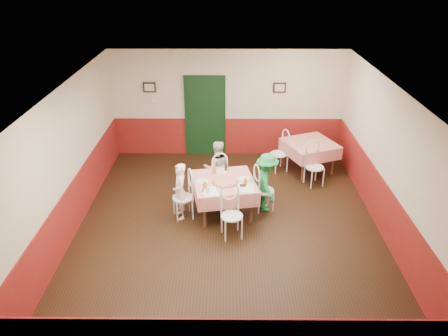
{
  "coord_description": "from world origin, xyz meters",
  "views": [
    {
      "loc": [
        -0.03,
        -7.35,
        4.93
      ],
      "look_at": [
        -0.09,
        0.47,
        1.05
      ],
      "focal_mm": 35.0,
      "sensor_mm": 36.0,
      "label": 1
    }
  ],
  "objects_px": {
    "chair_second_b": "(315,167)",
    "wallet": "(243,185)",
    "main_table": "(224,197)",
    "chair_far": "(217,175)",
    "diner_left": "(180,191)",
    "second_table": "(309,157)",
    "chair_right": "(264,191)",
    "pizza": "(225,182)",
    "chair_left": "(183,198)",
    "glass_c": "(214,170)",
    "beer_bottle": "(226,167)",
    "chair_second_a": "(279,154)",
    "glass_a": "(205,185)",
    "glass_b": "(245,182)",
    "diner_right": "(267,182)",
    "diner_far": "(217,167)",
    "chair_near": "(232,216)"
  },
  "relations": [
    {
      "from": "chair_second_a",
      "to": "diner_left",
      "type": "distance_m",
      "value": 3.11
    },
    {
      "from": "beer_bottle",
      "to": "glass_c",
      "type": "bearing_deg",
      "value": -157.22
    },
    {
      "from": "glass_a",
      "to": "diner_left",
      "type": "xyz_separation_m",
      "value": [
        -0.51,
        0.15,
        -0.22
      ]
    },
    {
      "from": "chair_far",
      "to": "chair_near",
      "type": "xyz_separation_m",
      "value": [
        0.31,
        -1.67,
        0.0
      ]
    },
    {
      "from": "glass_b",
      "to": "chair_second_a",
      "type": "bearing_deg",
      "value": 67.02
    },
    {
      "from": "second_table",
      "to": "wallet",
      "type": "height_order",
      "value": "wallet"
    },
    {
      "from": "glass_a",
      "to": "diner_right",
      "type": "bearing_deg",
      "value": 20.83
    },
    {
      "from": "main_table",
      "to": "diner_far",
      "type": "bearing_deg",
      "value": 100.43
    },
    {
      "from": "chair_second_a",
      "to": "diner_left",
      "type": "xyz_separation_m",
      "value": [
        -2.23,
        -2.17,
        0.15
      ]
    },
    {
      "from": "beer_bottle",
      "to": "diner_far",
      "type": "bearing_deg",
      "value": 114.27
    },
    {
      "from": "chair_far",
      "to": "diner_left",
      "type": "height_order",
      "value": "diner_left"
    },
    {
      "from": "chair_near",
      "to": "diner_right",
      "type": "distance_m",
      "value": 1.25
    },
    {
      "from": "chair_right",
      "to": "chair_far",
      "type": "xyz_separation_m",
      "value": [
        -0.99,
        0.68,
        0.0
      ]
    },
    {
      "from": "pizza",
      "to": "chair_second_a",
      "type": "bearing_deg",
      "value": 57.54
    },
    {
      "from": "pizza",
      "to": "beer_bottle",
      "type": "xyz_separation_m",
      "value": [
        0.02,
        0.52,
        0.09
      ]
    },
    {
      "from": "beer_bottle",
      "to": "diner_left",
      "type": "distance_m",
      "value": 1.13
    },
    {
      "from": "pizza",
      "to": "glass_a",
      "type": "xyz_separation_m",
      "value": [
        -0.39,
        -0.24,
        0.05
      ]
    },
    {
      "from": "main_table",
      "to": "wallet",
      "type": "height_order",
      "value": "wallet"
    },
    {
      "from": "chair_second_b",
      "to": "wallet",
      "type": "height_order",
      "value": "chair_second_b"
    },
    {
      "from": "beer_bottle",
      "to": "diner_left",
      "type": "height_order",
      "value": "diner_left"
    },
    {
      "from": "chair_second_a",
      "to": "glass_b",
      "type": "distance_m",
      "value": 2.39
    },
    {
      "from": "main_table",
      "to": "chair_second_b",
      "type": "height_order",
      "value": "chair_second_b"
    },
    {
      "from": "glass_b",
      "to": "wallet",
      "type": "height_order",
      "value": "glass_b"
    },
    {
      "from": "diner_right",
      "to": "diner_left",
      "type": "bearing_deg",
      "value": 93.1
    },
    {
      "from": "beer_bottle",
      "to": "second_table",
      "type": "bearing_deg",
      "value": 37.26
    },
    {
      "from": "glass_a",
      "to": "glass_b",
      "type": "distance_m",
      "value": 0.81
    },
    {
      "from": "chair_near",
      "to": "main_table",
      "type": "bearing_deg",
      "value": 87.47
    },
    {
      "from": "chair_left",
      "to": "glass_b",
      "type": "distance_m",
      "value": 1.31
    },
    {
      "from": "second_table",
      "to": "chair_right",
      "type": "bearing_deg",
      "value": -124.19
    },
    {
      "from": "chair_left",
      "to": "diner_left",
      "type": "height_order",
      "value": "diner_left"
    },
    {
      "from": "diner_left",
      "to": "diner_right",
      "type": "xyz_separation_m",
      "value": [
        1.77,
        0.33,
        0.04
      ]
    },
    {
      "from": "wallet",
      "to": "diner_right",
      "type": "relative_size",
      "value": 0.09
    },
    {
      "from": "chair_left",
      "to": "glass_c",
      "type": "distance_m",
      "value": 0.89
    },
    {
      "from": "main_table",
      "to": "pizza",
      "type": "xyz_separation_m",
      "value": [
        0.02,
        -0.08,
        0.4
      ]
    },
    {
      "from": "second_table",
      "to": "diner_left",
      "type": "height_order",
      "value": "diner_left"
    },
    {
      "from": "pizza",
      "to": "chair_near",
      "type": "bearing_deg",
      "value": -80.03
    },
    {
      "from": "second_table",
      "to": "diner_right",
      "type": "relative_size",
      "value": 0.88
    },
    {
      "from": "chair_right",
      "to": "chair_far",
      "type": "bearing_deg",
      "value": 40.59
    },
    {
      "from": "chair_second_a",
      "to": "glass_a",
      "type": "relative_size",
      "value": 6.77
    },
    {
      "from": "chair_second_b",
      "to": "glass_b",
      "type": "relative_size",
      "value": 6.93
    },
    {
      "from": "main_table",
      "to": "beer_bottle",
      "type": "xyz_separation_m",
      "value": [
        0.04,
        0.44,
        0.49
      ]
    },
    {
      "from": "chair_far",
      "to": "second_table",
      "type": "bearing_deg",
      "value": -172.29
    },
    {
      "from": "chair_near",
      "to": "glass_b",
      "type": "height_order",
      "value": "chair_near"
    },
    {
      "from": "glass_c",
      "to": "wallet",
      "type": "relative_size",
      "value": 1.32
    },
    {
      "from": "chair_far",
      "to": "chair_second_a",
      "type": "height_order",
      "value": "same"
    },
    {
      "from": "pizza",
      "to": "glass_a",
      "type": "height_order",
      "value": "glass_a"
    },
    {
      "from": "chair_near",
      "to": "glass_c",
      "type": "relative_size",
      "value": 6.19
    },
    {
      "from": "second_table",
      "to": "chair_second_b",
      "type": "relative_size",
      "value": 1.24
    },
    {
      "from": "glass_a",
      "to": "pizza",
      "type": "bearing_deg",
      "value": 31.44
    },
    {
      "from": "chair_second_a",
      "to": "wallet",
      "type": "bearing_deg",
      "value": -45.87
    }
  ]
}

